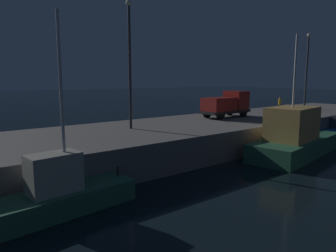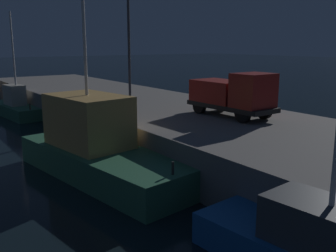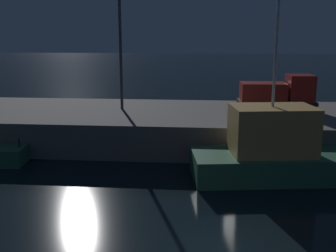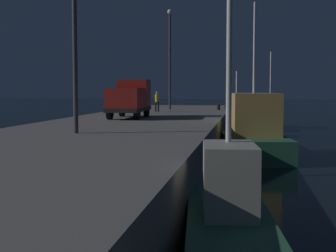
# 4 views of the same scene
# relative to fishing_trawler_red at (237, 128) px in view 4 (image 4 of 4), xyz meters

# --- Properties ---
(pier_quay) EXTENTS (57.34, 9.89, 2.13)m
(pier_quay) POSITION_rel_fishing_trawler_red_xyz_m (-14.36, 5.70, 0.27)
(pier_quay) COLOR slate
(pier_quay) RESTS_ON ground
(fishing_trawler_red) EXTENTS (7.23, 2.81, 5.43)m
(fishing_trawler_red) POSITION_rel_fishing_trawler_red_xyz_m (0.00, 0.00, 0.00)
(fishing_trawler_red) COLOR #195193
(fishing_trawler_red) RESTS_ON ground
(fishing_boat_blue) EXTENTS (7.77, 2.77, 8.57)m
(fishing_boat_blue) POSITION_rel_fishing_trawler_red_xyz_m (-28.84, -0.43, 0.04)
(fishing_boat_blue) COLOR #2D6647
(fishing_boat_blue) RESTS_ON ground
(fishing_boat_white) EXTENTS (10.48, 4.72, 8.92)m
(fishing_boat_white) POSITION_rel_fishing_trawler_red_xyz_m (-10.85, -1.10, 0.56)
(fishing_boat_white) COLOR #2D6647
(fishing_boat_white) RESTS_ON ground
(fishing_boat_grey) EXTENTS (8.58, 3.30, 7.62)m
(fishing_boat_grey) POSITION_rel_fishing_trawler_red_xyz_m (9.27, -3.09, 0.05)
(fishing_boat_grey) COLOR gray
(fishing_boat_grey) RESTS_ON ground
(lamp_post_west) EXTENTS (0.44, 0.44, 9.13)m
(lamp_post_west) POSITION_rel_fishing_trawler_red_xyz_m (-20.75, 6.28, 6.59)
(lamp_post_west) COLOR #38383D
(lamp_post_west) RESTS_ON pier_quay
(lamp_post_east) EXTENTS (0.44, 0.44, 8.93)m
(lamp_post_east) POSITION_rel_fishing_trawler_red_xyz_m (3.52, 6.09, 6.49)
(lamp_post_east) COLOR #38383D
(lamp_post_east) RESTS_ON pier_quay
(utility_truck) EXTENTS (5.24, 2.13, 2.47)m
(utility_truck) POSITION_rel_fishing_trawler_red_xyz_m (-9.89, 6.59, 2.58)
(utility_truck) COLOR black
(utility_truck) RESTS_ON pier_quay
(dockworker) EXTENTS (0.42, 0.42, 1.64)m
(dockworker) POSITION_rel_fishing_trawler_red_xyz_m (-1.28, 6.39, 2.27)
(dockworker) COLOR black
(dockworker) RESTS_ON pier_quay
(bollard_west) EXTENTS (0.28, 0.28, 0.45)m
(bollard_west) POSITION_rel_fishing_trawler_red_xyz_m (4.56, 1.06, 1.56)
(bollard_west) COLOR black
(bollard_west) RESTS_ON pier_quay
(bollard_central) EXTENTS (0.28, 0.28, 0.48)m
(bollard_central) POSITION_rel_fishing_trawler_red_xyz_m (2.64, 1.64, 1.58)
(bollard_central) COLOR black
(bollard_central) RESTS_ON pier_quay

